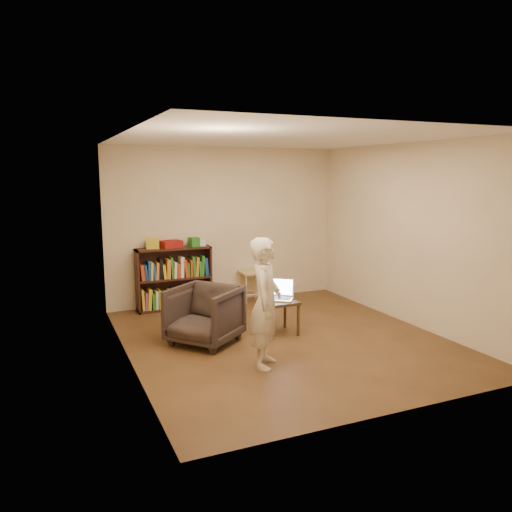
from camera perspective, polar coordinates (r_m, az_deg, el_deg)
name	(u,v)px	position (r m, az deg, el deg)	size (l,w,h in m)	color
floor	(284,339)	(6.70, 3.20, -9.47)	(4.50, 4.50, 0.00)	#412814
ceiling	(286,138)	(6.36, 3.42, 13.29)	(4.50, 4.50, 0.00)	white
wall_back	(225,225)	(8.46, -3.56, 3.51)	(4.00, 4.00, 0.00)	beige
wall_left	(126,252)	(5.79, -14.66, 0.48)	(4.50, 4.50, 0.00)	beige
wall_right	(409,235)	(7.51, 17.09, 2.36)	(4.50, 4.50, 0.00)	beige
bookshelf	(174,282)	(8.18, -9.36, -2.92)	(1.20, 0.30, 1.00)	black
box_yellow	(153,244)	(7.99, -11.71, 1.40)	(0.20, 0.14, 0.16)	gold
red_cloth	(171,244)	(8.07, -9.72, 1.36)	(0.33, 0.24, 0.11)	maroon
box_green	(194,242)	(8.12, -7.12, 1.60)	(0.15, 0.15, 0.15)	#24711E
box_white	(202,243)	(8.20, -6.17, 1.49)	(0.11, 0.11, 0.09)	silver
stool	(251,277)	(8.53, -0.63, -2.43)	(0.36, 0.36, 0.52)	tan
armchair	(204,315)	(6.49, -5.92, -6.71)	(0.79, 0.82, 0.74)	#322921
side_table	(279,306)	(6.83, 2.61, -5.72)	(0.46, 0.46, 0.47)	black
laptop	(280,294)	(6.87, 2.73, -4.40)	(0.47, 0.45, 0.28)	silver
person	(266,303)	(5.60, 1.11, -5.37)	(0.54, 0.35, 1.48)	beige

